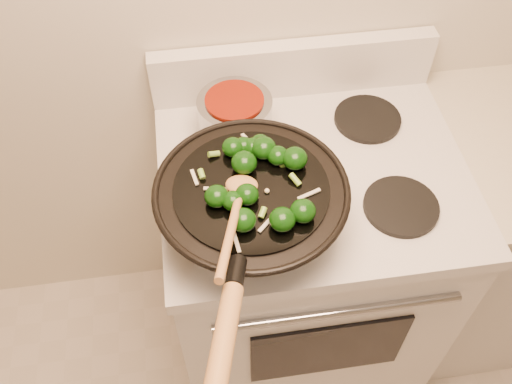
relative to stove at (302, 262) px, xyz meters
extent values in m
cube|color=silver|center=(0.00, 0.00, -0.03)|extent=(0.76, 0.64, 0.88)
cube|color=silver|center=(0.00, 0.00, 0.43)|extent=(0.78, 0.66, 0.04)
cube|color=silver|center=(0.00, 0.30, 0.53)|extent=(0.78, 0.05, 0.16)
cylinder|color=#96989F|center=(0.00, -0.33, 0.31)|extent=(0.60, 0.02, 0.02)
cube|color=black|center=(0.00, -0.33, 0.08)|extent=(0.42, 0.01, 0.28)
cylinder|color=black|center=(-0.18, -0.15, 0.46)|extent=(0.18, 0.18, 0.01)
cylinder|color=black|center=(0.18, -0.15, 0.46)|extent=(0.18, 0.18, 0.01)
cylinder|color=black|center=(-0.18, 0.15, 0.46)|extent=(0.18, 0.18, 0.01)
cylinder|color=black|center=(0.18, 0.15, 0.46)|extent=(0.18, 0.18, 0.01)
torus|color=black|center=(-0.18, -0.15, 0.59)|extent=(0.43, 0.43, 0.02)
cylinder|color=black|center=(-0.18, -0.15, 0.59)|extent=(0.34, 0.34, 0.01)
cylinder|color=black|center=(-0.24, -0.39, 0.64)|extent=(0.05, 0.08, 0.05)
cylinder|color=#AF7B45|center=(-0.28, -0.52, 0.67)|extent=(0.09, 0.23, 0.09)
ellipsoid|color=black|center=(-0.19, -0.18, 0.61)|extent=(0.05, 0.05, 0.04)
cylinder|color=#538B32|center=(-0.18, -0.18, 0.60)|extent=(0.02, 0.02, 0.01)
ellipsoid|color=black|center=(-0.22, -0.20, 0.61)|extent=(0.05, 0.05, 0.04)
ellipsoid|color=black|center=(-0.26, -0.18, 0.61)|extent=(0.05, 0.05, 0.04)
ellipsoid|color=black|center=(-0.19, -0.10, 0.61)|extent=(0.06, 0.06, 0.05)
cylinder|color=#538B32|center=(-0.17, -0.10, 0.60)|extent=(0.02, 0.02, 0.02)
ellipsoid|color=black|center=(-0.09, -0.24, 0.61)|extent=(0.05, 0.05, 0.05)
ellipsoid|color=black|center=(-0.18, -0.04, 0.61)|extent=(0.04, 0.04, 0.04)
ellipsoid|color=black|center=(-0.11, -0.09, 0.61)|extent=(0.05, 0.05, 0.04)
cylinder|color=#538B32|center=(-0.10, -0.09, 0.60)|extent=(0.02, 0.02, 0.02)
ellipsoid|color=black|center=(-0.21, -0.25, 0.61)|extent=(0.05, 0.05, 0.05)
ellipsoid|color=black|center=(-0.21, -0.05, 0.61)|extent=(0.05, 0.05, 0.04)
ellipsoid|color=black|center=(-0.08, -0.10, 0.61)|extent=(0.06, 0.06, 0.05)
cylinder|color=#538B32|center=(-0.06, -0.10, 0.60)|extent=(0.02, 0.02, 0.02)
ellipsoid|color=black|center=(-0.13, -0.26, 0.61)|extent=(0.05, 0.05, 0.05)
ellipsoid|color=black|center=(-0.14, -0.04, 0.61)|extent=(0.04, 0.04, 0.04)
ellipsoid|color=black|center=(-0.14, -0.06, 0.61)|extent=(0.06, 0.06, 0.05)
cylinder|color=#538B32|center=(-0.12, -0.06, 0.60)|extent=(0.02, 0.02, 0.01)
ellipsoid|color=black|center=(-0.16, -0.05, 0.61)|extent=(0.05, 0.05, 0.04)
cube|color=beige|center=(-0.17, -0.01, 0.59)|extent=(0.03, 0.04, 0.00)
cube|color=beige|center=(-0.14, -0.04, 0.59)|extent=(0.04, 0.04, 0.00)
cube|color=beige|center=(-0.26, -0.15, 0.59)|extent=(0.05, 0.02, 0.00)
cube|color=beige|center=(-0.23, -0.28, 0.59)|extent=(0.01, 0.06, 0.00)
cube|color=beige|center=(-0.16, -0.25, 0.59)|extent=(0.04, 0.04, 0.00)
cube|color=beige|center=(-0.06, -0.19, 0.59)|extent=(0.05, 0.03, 0.00)
cube|color=beige|center=(-0.19, -0.09, 0.59)|extent=(0.02, 0.04, 0.00)
cube|color=beige|center=(-0.18, -0.04, 0.59)|extent=(0.03, 0.05, 0.00)
cube|color=beige|center=(-0.30, -0.11, 0.59)|extent=(0.02, 0.05, 0.00)
cylinder|color=#73A836|center=(-0.10, -0.06, 0.60)|extent=(0.03, 0.03, 0.02)
cylinder|color=#73A836|center=(-0.25, -0.05, 0.60)|extent=(0.03, 0.03, 0.02)
cylinder|color=#73A836|center=(-0.17, -0.23, 0.60)|extent=(0.02, 0.03, 0.02)
cylinder|color=#73A836|center=(-0.08, -0.15, 0.60)|extent=(0.02, 0.03, 0.01)
cylinder|color=#73A836|center=(-0.28, -0.11, 0.60)|extent=(0.03, 0.02, 0.02)
cylinder|color=#73A836|center=(-0.10, -0.09, 0.60)|extent=(0.02, 0.03, 0.02)
cylinder|color=#73A836|center=(-0.20, -0.08, 0.60)|extent=(0.03, 0.02, 0.01)
cylinder|color=#73A836|center=(-0.19, -0.19, 0.60)|extent=(0.03, 0.03, 0.02)
sphere|color=beige|center=(-0.15, -0.17, 0.60)|extent=(0.01, 0.01, 0.01)
sphere|color=beige|center=(-0.10, -0.10, 0.60)|extent=(0.01, 0.01, 0.01)
sphere|color=beige|center=(-0.22, -0.23, 0.60)|extent=(0.01, 0.01, 0.01)
ellipsoid|color=#AF7B45|center=(-0.20, -0.15, 0.60)|extent=(0.08, 0.07, 0.02)
cylinder|color=#AF7B45|center=(-0.24, -0.29, 0.65)|extent=(0.09, 0.28, 0.11)
cylinder|color=#96989F|center=(-0.18, 0.15, 0.52)|extent=(0.19, 0.19, 0.11)
cylinder|color=#661004|center=(-0.18, 0.15, 0.57)|extent=(0.15, 0.15, 0.01)
cylinder|color=black|center=(-0.20, -0.01, 0.56)|extent=(0.04, 0.12, 0.02)
camera|label=1|loc=(-0.28, -0.91, 1.54)|focal=40.00mm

